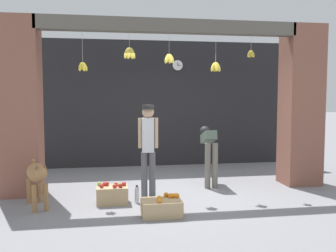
# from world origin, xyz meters

# --- Properties ---
(ground_plane) EXTENTS (60.00, 60.00, 0.00)m
(ground_plane) POSITION_xyz_m (0.00, 0.00, 0.00)
(ground_plane) COLOR gray
(shop_back_wall) EXTENTS (6.58, 0.12, 3.11)m
(shop_back_wall) POSITION_xyz_m (0.00, 2.73, 1.55)
(shop_back_wall) COLOR #232326
(shop_back_wall) RESTS_ON ground_plane
(shop_pillar_left) EXTENTS (0.70, 0.60, 3.11)m
(shop_pillar_left) POSITION_xyz_m (-2.64, 0.30, 1.55)
(shop_pillar_left) COLOR brown
(shop_pillar_left) RESTS_ON ground_plane
(shop_pillar_right) EXTENTS (0.70, 0.60, 3.11)m
(shop_pillar_right) POSITION_xyz_m (2.64, 0.30, 1.55)
(shop_pillar_right) COLOR brown
(shop_pillar_right) RESTS_ON ground_plane
(storefront_awning) EXTENTS (4.68, 0.31, 0.95)m
(storefront_awning) POSITION_xyz_m (-0.02, 0.12, 2.95)
(storefront_awning) COLOR #5B564C
(dog) EXTENTS (0.51, 1.00, 0.76)m
(dog) POSITION_xyz_m (-2.22, -0.57, 0.52)
(dog) COLOR #9E7042
(dog) RESTS_ON ground_plane
(shopkeeper) EXTENTS (0.34, 0.27, 1.60)m
(shopkeeper) POSITION_xyz_m (-0.44, -0.21, 0.93)
(shopkeeper) COLOR #56565B
(shopkeeper) RESTS_ON ground_plane
(worker_stooping) EXTENTS (0.28, 0.86, 1.13)m
(worker_stooping) POSITION_xyz_m (0.82, 0.46, 0.75)
(worker_stooping) COLOR #6B665B
(worker_stooping) RESTS_ON ground_plane
(fruit_crate_oranges) EXTENTS (0.58, 0.41, 0.30)m
(fruit_crate_oranges) POSITION_xyz_m (-0.36, -1.26, 0.12)
(fruit_crate_oranges) COLOR tan
(fruit_crate_oranges) RESTS_ON ground_plane
(fruit_crate_apples) EXTENTS (0.50, 0.34, 0.35)m
(fruit_crate_apples) POSITION_xyz_m (-1.07, -0.51, 0.15)
(fruit_crate_apples) COLOR tan
(fruit_crate_apples) RESTS_ON ground_plane
(water_bottle) EXTENTS (0.07, 0.07, 0.29)m
(water_bottle) POSITION_xyz_m (-0.67, -0.55, 0.14)
(water_bottle) COLOR silver
(water_bottle) RESTS_ON ground_plane
(wall_clock) EXTENTS (0.27, 0.03, 0.27)m
(wall_clock) POSITION_xyz_m (0.61, 2.66, 2.51)
(wall_clock) COLOR black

